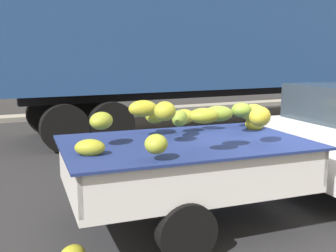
{
  "coord_description": "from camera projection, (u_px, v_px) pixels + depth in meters",
  "views": [
    {
      "loc": [
        -3.64,
        -3.92,
        2.1
      ],
      "look_at": [
        -1.51,
        0.6,
        1.23
      ],
      "focal_mm": 42.43,
      "sensor_mm": 36.0,
      "label": 1
    }
  ],
  "objects": [
    {
      "name": "ground",
      "position": [
        288.0,
        214.0,
        5.38
      ],
      "size": [
        220.0,
        220.0,
        0.0
      ],
      "primitive_type": "plane",
      "color": "#28282B"
    },
    {
      "name": "curb_strip",
      "position": [
        95.0,
        113.0,
        14.35
      ],
      "size": [
        80.0,
        0.8,
        0.16
      ],
      "primitive_type": "cube",
      "color": "gray",
      "rests_on": "ground"
    },
    {
      "name": "pickup_truck",
      "position": [
        320.0,
        143.0,
        5.61
      ],
      "size": [
        5.39,
        2.25,
        1.7
      ],
      "rotation": [
        0.0,
        0.0,
        -0.08
      ],
      "color": "white",
      "rests_on": "ground"
    },
    {
      "name": "semi_trailer",
      "position": [
        214.0,
        41.0,
        11.51
      ],
      "size": [
        12.03,
        2.75,
        3.95
      ],
      "rotation": [
        0.0,
        0.0,
        0.01
      ],
      "color": "navy",
      "rests_on": "ground"
    }
  ]
}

